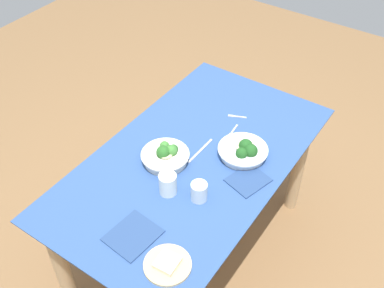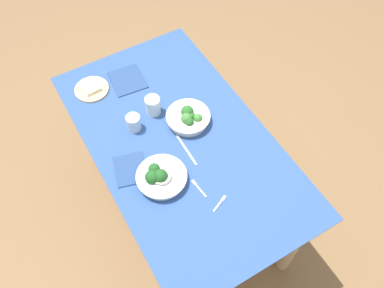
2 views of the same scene
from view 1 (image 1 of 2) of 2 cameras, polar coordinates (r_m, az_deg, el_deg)
name	(u,v)px [view 1 (image 1 of 2)]	position (r m, az deg, el deg)	size (l,w,h in m)	color
ground_plane	(192,250)	(2.71, 0.05, -12.86)	(6.00, 6.00, 0.00)	brown
dining_table	(193,176)	(2.24, 0.06, -4.00)	(1.43, 0.82, 0.72)	#2D4C84
broccoli_bowl_far	(244,151)	(2.16, 6.36, -0.87)	(0.23, 0.23, 0.09)	white
broccoli_bowl_near	(166,156)	(2.13, -3.23, -1.42)	(0.22, 0.22, 0.10)	silver
bread_side_plate	(167,264)	(1.79, -3.02, -14.49)	(0.18, 0.18, 0.03)	#D6B27A
water_glass_center	(168,184)	(1.98, -2.98, -4.91)	(0.08, 0.08, 0.10)	silver
water_glass_side	(199,192)	(1.96, 0.87, -5.84)	(0.07, 0.07, 0.09)	silver
fork_by_far_bowl	(236,116)	(2.40, 5.45, 3.37)	(0.05, 0.09, 0.00)	#B7B7BC
fork_by_near_bowl	(232,132)	(2.30, 4.97, 1.52)	(0.11, 0.02, 0.00)	#B7B7BC
table_knife_left	(201,151)	(2.19, 1.08, -0.87)	(0.19, 0.01, 0.00)	#B7B7BC
napkin_folded_upper	(248,180)	(2.07, 6.88, -4.41)	(0.17, 0.14, 0.01)	navy
napkin_folded_lower	(133,235)	(1.88, -7.25, -11.02)	(0.19, 0.17, 0.01)	navy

